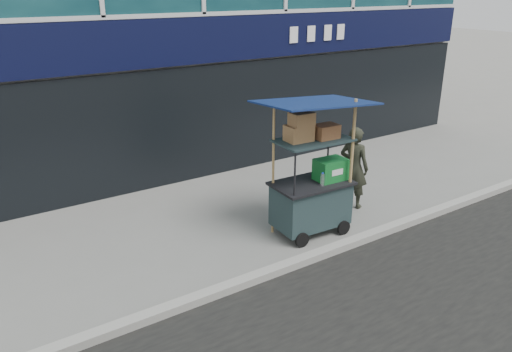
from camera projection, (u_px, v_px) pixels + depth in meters
ground at (326, 247)px, 8.01m from camera, size 80.00×80.00×0.00m
curb at (335, 249)px, 7.83m from camera, size 80.00×0.18×0.12m
vendor_cart at (313, 187)px, 8.23m from camera, size 1.79×1.31×2.33m
vendor_man at (354, 167)px, 9.23m from camera, size 0.55×0.66×1.55m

